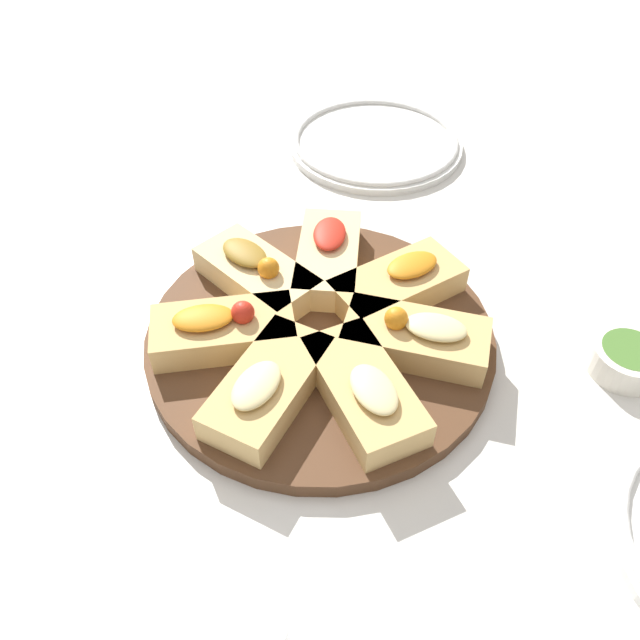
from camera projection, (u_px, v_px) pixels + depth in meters
The scene contains 11 objects.
ground_plane at pixel (320, 342), 0.63m from camera, with size 3.00×3.00×0.00m, color silver.
serving_board at pixel (320, 336), 0.63m from camera, with size 0.35×0.35×0.02m, color #51331E.
focaccia_slice_0 at pixel (270, 387), 0.55m from camera, with size 0.07×0.14×0.04m.
focaccia_slice_1 at pixel (364, 390), 0.55m from camera, with size 0.15×0.13×0.04m.
focaccia_slice_2 at pixel (416, 337), 0.59m from camera, with size 0.15×0.10×0.05m.
focaccia_slice_3 at pixel (398, 284), 0.65m from camera, with size 0.12×0.15×0.04m.
focaccia_slice_4 at pixel (328, 256), 0.68m from camera, with size 0.11×0.15×0.04m.
focaccia_slice_5 at pixel (256, 273), 0.66m from camera, with size 0.15×0.10×0.05m.
focaccia_slice_6 at pixel (223, 329), 0.60m from camera, with size 0.15×0.13×0.05m.
plate_left at pixel (375, 142), 0.89m from camera, with size 0.25×0.25×0.02m.
dipping_bowl at pixel (627, 358), 0.60m from camera, with size 0.07×0.07×0.03m.
Camera 1 is at (0.21, -0.37, 0.47)m, focal length 35.00 mm.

